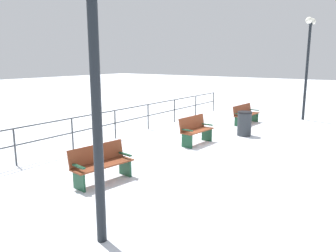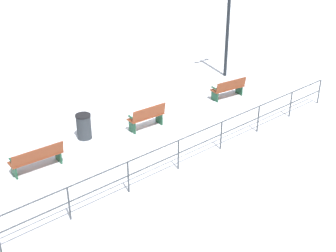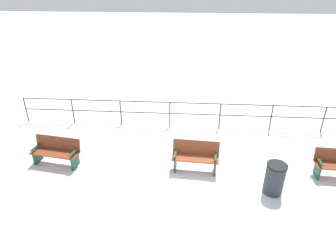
% 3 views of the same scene
% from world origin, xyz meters
% --- Properties ---
extents(ground_plane, '(80.00, 80.00, 0.00)m').
position_xyz_m(ground_plane, '(0.00, 0.00, 0.00)').
color(ground_plane, white).
rests_on(ground_plane, ground).
extents(bench_nearest, '(0.75, 1.58, 0.87)m').
position_xyz_m(bench_nearest, '(-0.05, -4.37, 0.45)').
color(bench_nearest, brown).
rests_on(bench_nearest, ground).
extents(bench_second, '(0.61, 1.44, 0.95)m').
position_xyz_m(bench_second, '(-0.03, 0.01, 0.49)').
color(bench_second, brown).
rests_on(bench_second, ground).
extents(bench_third, '(0.63, 1.71, 0.85)m').
position_xyz_m(bench_third, '(-0.00, 4.39, 0.45)').
color(bench_third, brown).
rests_on(bench_third, ground).
extents(lamppost_near, '(0.23, 0.98, 4.77)m').
position_xyz_m(lamppost_near, '(1.88, -6.24, 2.91)').
color(lamppost_near, black).
rests_on(lamppost_near, ground).
extents(lamppost_middle, '(0.29, 1.01, 4.70)m').
position_xyz_m(lamppost_middle, '(1.88, 6.95, 3.32)').
color(lamppost_middle, black).
rests_on(lamppost_middle, ground).
extents(waterfront_railing, '(0.05, 13.66, 1.05)m').
position_xyz_m(waterfront_railing, '(-2.84, -0.00, 0.71)').
color(waterfront_railing, '#383D42').
rests_on(waterfront_railing, ground).
extents(trash_bin, '(0.55, 0.55, 0.92)m').
position_xyz_m(trash_bin, '(0.86, 2.15, 0.46)').
color(trash_bin, '#2D3338').
rests_on(trash_bin, ground).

